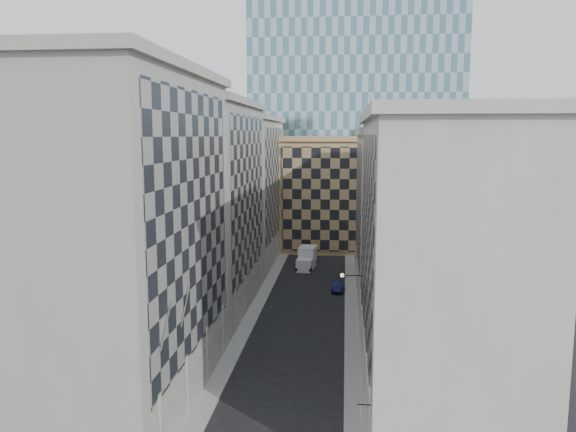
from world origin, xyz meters
The scene contains 14 objects.
sidewalk_west centered at (-5.25, 30.00, 0.07)m, with size 1.50×100.00×0.15m, color gray.
sidewalk_east centered at (5.25, 30.00, 0.07)m, with size 1.50×100.00×0.15m, color gray.
bldg_left_a centered at (-10.88, 11.00, 11.82)m, with size 10.80×22.80×23.70m.
bldg_left_b centered at (-10.88, 33.00, 11.32)m, with size 10.80×22.80×22.70m.
bldg_left_c centered at (-10.88, 55.00, 10.83)m, with size 10.80×22.80×21.70m.
bldg_right_a centered at (10.88, 15.00, 10.32)m, with size 10.80×26.80×20.70m.
bldg_right_b centered at (10.89, 42.00, 9.85)m, with size 10.80×28.80×19.70m.
tan_block centered at (2.00, 67.90, 9.44)m, with size 16.80×14.80×18.80m.
church_tower centered at (0.00, 82.00, 26.95)m, with size 7.20×7.20×51.50m.
flagpoles_left centered at (-5.90, 6.00, 8.00)m, with size 0.10×6.33×2.33m.
bracket_lamp centered at (4.38, 24.00, 6.20)m, with size 1.98×0.36×0.36m.
box_truck centered at (-1.01, 52.17, 1.31)m, with size 2.73×5.68×3.02m.
dark_car centered at (3.50, 40.78, 0.63)m, with size 1.33×3.82×1.26m, color #10133C.
shop_sign centered at (5.42, 3.00, 3.84)m, with size 0.76×0.66×0.74m.
Camera 1 is at (4.38, -26.52, 18.96)m, focal length 35.00 mm.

